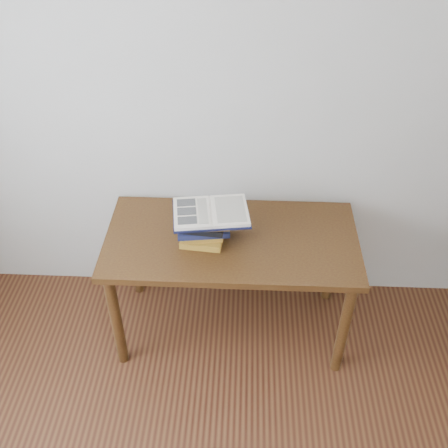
{
  "coord_description": "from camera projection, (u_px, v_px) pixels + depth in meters",
  "views": [
    {
      "loc": [
        0.07,
        -0.67,
        2.51
      ],
      "look_at": [
        -0.01,
        1.25,
        0.91
      ],
      "focal_mm": 42.0,
      "sensor_mm": 36.0,
      "label": 1
    }
  ],
  "objects": [
    {
      "name": "room_shell",
      "position": [
        166.0,
        337.0,
        1.09
      ],
      "size": [
        3.54,
        3.54,
        2.62
      ],
      "color": "beige",
      "rests_on": "ground"
    },
    {
      "name": "book_stack",
      "position": [
        203.0,
        226.0,
        2.66
      ],
      "size": [
        0.28,
        0.21,
        0.18
      ],
      "color": "#B58A29",
      "rests_on": "desk"
    },
    {
      "name": "open_book",
      "position": [
        211.0,
        212.0,
        2.58
      ],
      "size": [
        0.41,
        0.31,
        0.03
      ],
      "rotation": [
        0.0,
        0.0,
        0.14
      ],
      "color": "black",
      "rests_on": "book_stack"
    },
    {
      "name": "desk",
      "position": [
        231.0,
        252.0,
        2.79
      ],
      "size": [
        1.32,
        0.66,
        0.71
      ],
      "color": "#4A3112",
      "rests_on": "ground"
    }
  ]
}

